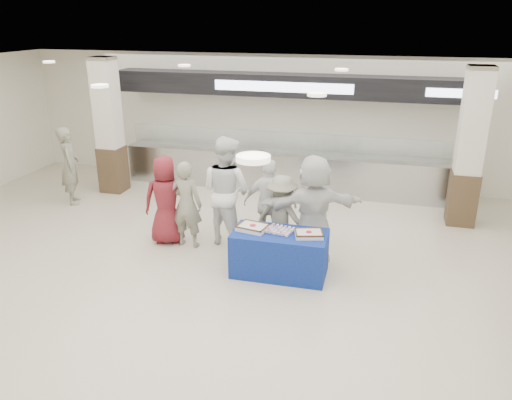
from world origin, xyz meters
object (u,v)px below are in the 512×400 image
(sheet_cake_left, at_px, (253,227))
(soldier_a, at_px, (186,204))
(chef_tall, at_px, (226,191))
(soldier_bg, at_px, (70,166))
(chef_short, at_px, (270,204))
(display_table, at_px, (279,253))
(soldier_b, at_px, (282,217))
(sheet_cake_right, at_px, (309,233))
(civilian_maroon, at_px, (166,200))
(cupcake_tray, at_px, (280,230))
(civilian_white, at_px, (313,209))

(sheet_cake_left, relative_size, soldier_a, 0.32)
(soldier_a, relative_size, chef_tall, 0.80)
(sheet_cake_left, distance_m, soldier_bg, 5.29)
(chef_short, distance_m, soldier_bg, 5.03)
(display_table, relative_size, soldier_b, 1.02)
(soldier_a, bearing_deg, sheet_cake_left, 158.66)
(sheet_cake_left, xyz_separation_m, soldier_b, (0.35, 0.66, -0.04))
(chef_tall, bearing_deg, soldier_bg, 7.77)
(sheet_cake_right, height_order, civilian_maroon, civilian_maroon)
(soldier_bg, bearing_deg, display_table, -144.65)
(civilian_maroon, relative_size, soldier_a, 1.03)
(chef_tall, xyz_separation_m, chef_short, (0.82, 0.04, -0.19))
(cupcake_tray, bearing_deg, soldier_a, 162.19)
(soldier_bg, bearing_deg, chef_short, -135.56)
(display_table, xyz_separation_m, chef_short, (-0.41, 1.01, 0.47))
(civilian_maroon, bearing_deg, soldier_bg, -43.76)
(sheet_cake_left, bearing_deg, soldier_b, 62.07)
(civilian_white, relative_size, soldier_bg, 1.09)
(sheet_cake_right, xyz_separation_m, chef_tall, (-1.71, 0.98, 0.23))
(soldier_a, distance_m, chef_tall, 0.77)
(soldier_a, height_order, soldier_b, soldier_a)
(soldier_a, bearing_deg, soldier_bg, -20.61)
(sheet_cake_right, distance_m, chef_short, 1.35)
(display_table, distance_m, soldier_a, 2.05)
(display_table, height_order, sheet_cake_right, sheet_cake_right)
(civilian_maroon, relative_size, civilian_white, 0.88)
(display_table, bearing_deg, sheet_cake_left, 178.37)
(chef_short, distance_m, civilian_white, 0.94)
(civilian_maroon, height_order, soldier_a, civilian_maroon)
(cupcake_tray, xyz_separation_m, chef_short, (-0.40, 0.98, 0.06))
(soldier_bg, bearing_deg, sheet_cake_left, -146.40)
(sheet_cake_right, distance_m, soldier_b, 0.89)
(chef_tall, height_order, soldier_b, chef_tall)
(cupcake_tray, distance_m, chef_short, 1.06)
(sheet_cake_left, distance_m, sheet_cake_right, 0.94)
(sheet_cake_left, relative_size, cupcake_tray, 1.30)
(soldier_a, xyz_separation_m, chef_short, (1.49, 0.37, 0.02))
(civilian_maroon, distance_m, soldier_bg, 3.31)
(chef_tall, distance_m, soldier_b, 1.19)
(civilian_maroon, xyz_separation_m, soldier_bg, (-2.99, 1.40, 0.04))
(display_table, xyz_separation_m, soldier_bg, (-5.32, 2.10, 0.51))
(civilian_maroon, height_order, chef_short, civilian_maroon)
(chef_short, bearing_deg, cupcake_tray, 110.42)
(chef_short, bearing_deg, sheet_cake_left, 85.08)
(civilian_maroon, xyz_separation_m, chef_short, (1.92, 0.32, -0.01))
(soldier_a, bearing_deg, civilian_maroon, -5.27)
(civilian_maroon, xyz_separation_m, civilian_white, (2.76, -0.06, 0.12))
(display_table, distance_m, sheet_cake_left, 0.63)
(civilian_maroon, distance_m, civilian_white, 2.77)
(sheet_cake_right, bearing_deg, display_table, 179.33)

